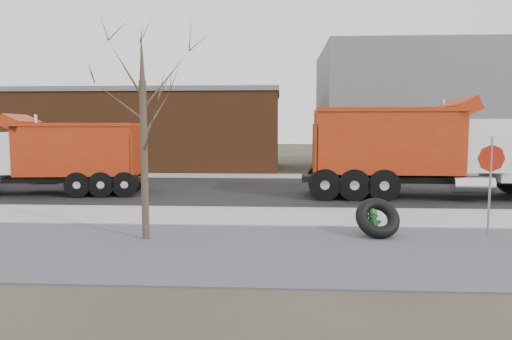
# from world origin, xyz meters

# --- Properties ---
(ground) EXTENTS (120.00, 120.00, 0.00)m
(ground) POSITION_xyz_m (0.00, 0.00, 0.00)
(ground) COLOR #383328
(ground) RESTS_ON ground
(gravel_verge) EXTENTS (60.00, 5.00, 0.03)m
(gravel_verge) POSITION_xyz_m (0.00, -3.50, 0.01)
(gravel_verge) COLOR slate
(gravel_verge) RESTS_ON ground
(sidewalk) EXTENTS (60.00, 2.50, 0.06)m
(sidewalk) POSITION_xyz_m (0.00, 0.25, 0.03)
(sidewalk) COLOR #9E9B93
(sidewalk) RESTS_ON ground
(curb) EXTENTS (60.00, 0.15, 0.11)m
(curb) POSITION_xyz_m (0.00, 1.55, 0.06)
(curb) COLOR #9E9B93
(curb) RESTS_ON ground
(road) EXTENTS (60.00, 9.40, 0.02)m
(road) POSITION_xyz_m (0.00, 6.30, 0.01)
(road) COLOR black
(road) RESTS_ON ground
(far_sidewalk) EXTENTS (60.00, 2.00, 0.06)m
(far_sidewalk) POSITION_xyz_m (0.00, 12.00, 0.03)
(far_sidewalk) COLOR #9E9B93
(far_sidewalk) RESTS_ON ground
(building_grey) EXTENTS (12.00, 10.00, 8.00)m
(building_grey) POSITION_xyz_m (9.00, 18.00, 4.00)
(building_grey) COLOR slate
(building_grey) RESTS_ON ground
(building_brick) EXTENTS (20.20, 8.20, 5.30)m
(building_brick) POSITION_xyz_m (-10.00, 17.00, 2.65)
(building_brick) COLOR brown
(building_brick) RESTS_ON ground
(bare_tree) EXTENTS (3.20, 3.20, 5.20)m
(bare_tree) POSITION_xyz_m (-3.20, -2.60, 3.30)
(bare_tree) COLOR #382D23
(bare_tree) RESTS_ON ground
(fire_hydrant) EXTENTS (0.43, 0.41, 0.75)m
(fire_hydrant) POSITION_xyz_m (2.63, -1.95, 0.34)
(fire_hydrant) COLOR #2A6E30
(fire_hydrant) RESTS_ON ground
(truck_tire) EXTENTS (1.29, 1.14, 1.09)m
(truck_tire) POSITION_xyz_m (2.73, -2.04, 0.51)
(truck_tire) COLOR black
(truck_tire) RESTS_ON ground
(stop_sign) EXTENTS (0.71, 0.08, 2.61)m
(stop_sign) POSITION_xyz_m (5.61, -1.84, 1.79)
(stop_sign) COLOR gray
(stop_sign) RESTS_ON ground
(dump_truck_red_a) EXTENTS (9.94, 2.98, 3.95)m
(dump_truck_red_a) POSITION_xyz_m (5.73, 4.81, 2.01)
(dump_truck_red_a) COLOR black
(dump_truck_red_a) RESTS_ON ground
(dump_truck_red_b) EXTENTS (7.91, 3.10, 3.31)m
(dump_truck_red_b) POSITION_xyz_m (-9.16, 4.74, 1.69)
(dump_truck_red_b) COLOR black
(dump_truck_red_b) RESTS_ON ground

